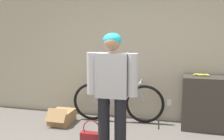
# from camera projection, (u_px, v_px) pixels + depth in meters

# --- Properties ---
(wall_back) EXTENTS (8.00, 0.07, 2.60)m
(wall_back) POSITION_uv_depth(u_px,v_px,m) (140.00, 50.00, 4.82)
(wall_back) COLOR #B7AD99
(wall_back) RESTS_ON ground_plane
(side_shelf) EXTENTS (0.74, 0.46, 0.90)m
(side_shelf) POSITION_uv_depth(u_px,v_px,m) (204.00, 103.00, 4.40)
(side_shelf) COLOR #38332D
(side_shelf) RESTS_ON ground_plane
(person) EXTENTS (0.69, 0.23, 1.63)m
(person) POSITION_uv_depth(u_px,v_px,m) (112.00, 86.00, 3.46)
(person) COLOR black
(person) RESTS_ON ground_plane
(bicycle) EXTENTS (1.67, 0.46, 0.77)m
(bicycle) POSITION_uv_depth(u_px,v_px,m) (118.00, 102.00, 4.77)
(bicycle) COLOR black
(bicycle) RESTS_ON ground_plane
(banana) EXTENTS (0.28, 0.08, 0.04)m
(banana) POSITION_uv_depth(u_px,v_px,m) (201.00, 75.00, 4.38)
(banana) COLOR #EAD64C
(banana) RESTS_ON side_shelf
(handbag) EXTENTS (0.33, 0.11, 0.37)m
(handbag) POSITION_uv_depth(u_px,v_px,m) (92.00, 137.00, 3.85)
(handbag) COLOR maroon
(handbag) RESTS_ON ground_plane
(cardboard_box) EXTENTS (0.37, 0.53, 0.31)m
(cardboard_box) POSITION_uv_depth(u_px,v_px,m) (62.00, 117.00, 4.73)
(cardboard_box) COLOR #A87F51
(cardboard_box) RESTS_ON ground_plane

